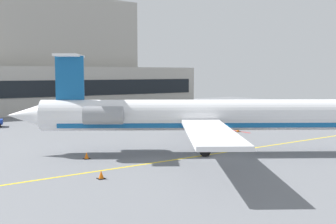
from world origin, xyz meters
TOP-DOWN VIEW (x-y plane):
  - ground at (0.00, 0.00)m, footprint 120.00×120.00m
  - terminal_building at (-0.53, 46.26)m, footprint 68.15×12.00m
  - regional_jet at (1.07, 0.83)m, footprint 29.97×24.19m
  - baggage_tug at (15.93, 18.25)m, footprint 2.10×3.95m
  - safety_cone_alpha at (-10.48, -1.64)m, footprint 0.47×0.47m
  - safety_cone_bravo at (-8.66, 4.55)m, footprint 0.47×0.47m
  - safety_cone_charlie at (11.58, 8.52)m, footprint 0.47×0.47m

SIDE VIEW (x-z plane):
  - ground at x=0.00m, z-range -0.10..0.00m
  - safety_cone_alpha at x=-10.48m, z-range -0.03..0.52m
  - safety_cone_bravo at x=-8.66m, z-range -0.03..0.52m
  - safety_cone_charlie at x=11.58m, z-range -0.03..0.52m
  - baggage_tug at x=15.93m, z-range -0.09..2.00m
  - regional_jet at x=1.07m, z-range -0.94..7.17m
  - terminal_building at x=-0.53m, z-range -2.95..16.98m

